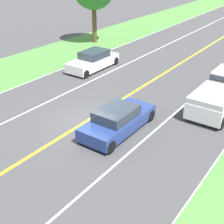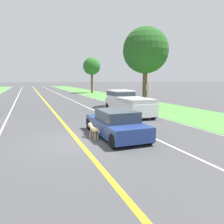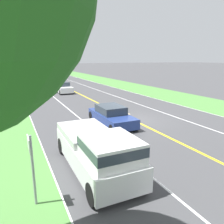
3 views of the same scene
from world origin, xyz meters
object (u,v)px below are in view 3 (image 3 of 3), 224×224
at_px(pickup_truck, 97,150).
at_px(car_trailing_mid, 50,81).
at_px(street_sign, 32,162).
at_px(car_trailing_far, 42,77).
at_px(ego_car, 111,116).
at_px(dog, 126,116).
at_px(car_trailing_near, 63,88).

xyz_separation_m(pickup_truck, car_trailing_mid, (-3.68, -32.63, -0.31)).
relative_size(car_trailing_mid, street_sign, 1.87).
height_order(car_trailing_mid, street_sign, street_sign).
distance_m(car_trailing_far, street_sign, 44.15).
xyz_separation_m(ego_car, dog, (-1.17, -0.00, -0.17)).
xyz_separation_m(ego_car, car_trailing_near, (-0.33, -16.40, 0.04)).
bearing_deg(pickup_truck, car_trailing_far, -94.93).
xyz_separation_m(pickup_truck, car_trailing_far, (-3.67, -42.58, -0.32)).
bearing_deg(pickup_truck, dog, -128.03).
relative_size(car_trailing_far, street_sign, 1.87).
xyz_separation_m(car_trailing_mid, street_sign, (6.22, 33.76, 0.83)).
bearing_deg(car_trailing_near, dog, 92.95).
distance_m(dog, street_sign, 9.87).
xyz_separation_m(dog, street_sign, (7.03, 6.86, 1.02)).
distance_m(ego_car, car_trailing_mid, 26.90).
height_order(car_trailing_near, car_trailing_mid, car_trailing_near).
relative_size(car_trailing_near, street_sign, 2.06).
distance_m(dog, car_trailing_far, 36.85).
bearing_deg(car_trailing_mid, ego_car, 89.23).
bearing_deg(dog, pickup_truck, 38.55).
relative_size(ego_car, car_trailing_near, 0.94).
bearing_deg(ego_car, dog, -179.92).
height_order(dog, street_sign, street_sign).
bearing_deg(pickup_truck, ego_car, -120.03).
height_order(pickup_truck, car_trailing_far, pickup_truck).
distance_m(dog, car_trailing_mid, 26.91).
height_order(ego_car, car_trailing_mid, car_trailing_mid).
relative_size(car_trailing_near, car_trailing_far, 1.10).
relative_size(pickup_truck, street_sign, 2.31).
height_order(ego_car, pickup_truck, pickup_truck).
distance_m(pickup_truck, car_trailing_mid, 32.84).
height_order(pickup_truck, car_trailing_mid, pickup_truck).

